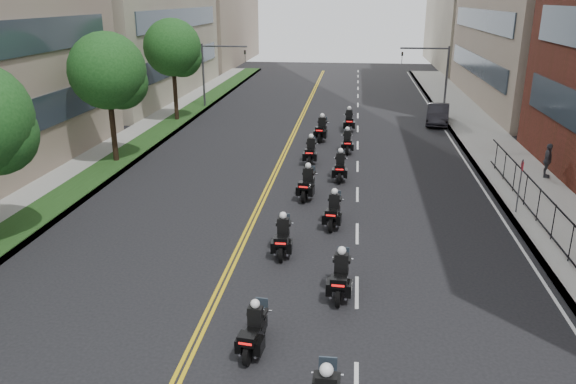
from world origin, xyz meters
name	(u,v)px	position (x,y,z in m)	size (l,w,h in m)	color
sidewalk_right	(512,170)	(12.00, 25.00, 0.07)	(4.00, 90.00, 0.15)	gray
sidewalk_left	(111,157)	(-12.00, 25.00, 0.07)	(4.00, 90.00, 0.15)	gray
grass_strip	(123,156)	(-11.20, 25.00, 0.17)	(2.00, 90.00, 0.04)	#1C3B15
street_trees	(64,92)	(-11.05, 18.61, 5.13)	(4.40, 38.40, 7.98)	#302115
traffic_signal_right	(436,69)	(9.54, 42.00, 3.70)	(4.09, 0.20, 5.60)	#3F3F44
traffic_signal_left	(214,66)	(-9.54, 42.00, 3.70)	(4.09, 0.20, 5.60)	#3F3F44
motorcycle_2	(254,331)	(0.34, 6.33, 0.61)	(0.61, 2.10, 1.55)	black
motorcycle_3	(341,277)	(2.64, 9.74, 0.68)	(0.58, 2.33, 1.72)	black
motorcycle_4	(283,238)	(0.32, 12.71, 0.66)	(0.53, 2.28, 1.68)	black
motorcycle_5	(334,211)	(2.16, 15.75, 0.66)	(0.63, 2.28, 1.68)	black
motorcycle_6	(307,184)	(0.72, 19.21, 0.70)	(0.69, 2.40, 1.77)	black
motorcycle_7	(340,168)	(2.23, 22.34, 0.69)	(0.54, 2.36, 1.74)	black
motorcycle_8	(311,152)	(0.39, 25.38, 0.70)	(0.55, 2.39, 1.76)	black
motorcycle_9	(347,143)	(2.51, 28.04, 0.66)	(0.54, 2.26, 1.66)	black
motorcycle_10	(322,130)	(0.69, 31.06, 0.74)	(0.72, 2.55, 1.88)	black
motorcycle_11	(349,121)	(2.52, 34.32, 0.72)	(0.58, 2.46, 1.82)	black
parked_sedan	(438,114)	(9.40, 37.53, 0.77)	(1.63, 4.68, 1.54)	black
pedestrian_c	(548,161)	(13.37, 23.63, 1.09)	(1.10, 0.46, 1.88)	#3C3C43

